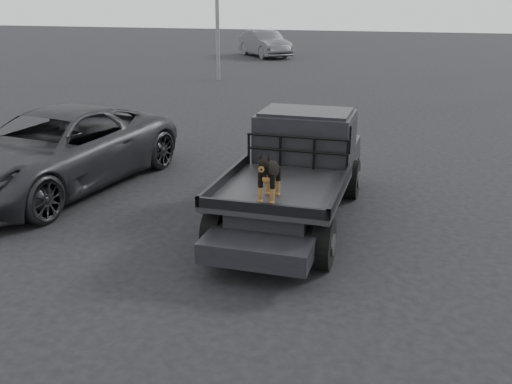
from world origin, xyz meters
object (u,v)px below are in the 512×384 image
(parked_suv, at_px, (55,150))
(distant_car_a, at_px, (265,44))
(flatbed_ute, at_px, (294,196))
(dog, at_px, (270,175))

(parked_suv, height_order, distant_car_a, distant_car_a)
(flatbed_ute, height_order, parked_suv, parked_suv)
(parked_suv, bearing_deg, flatbed_ute, 3.03)
(parked_suv, bearing_deg, dog, -13.05)
(dog, height_order, distant_car_a, distant_car_a)
(flatbed_ute, bearing_deg, distant_car_a, 106.40)
(parked_suv, relative_size, distant_car_a, 1.14)
(flatbed_ute, xyz_separation_m, parked_suv, (-5.10, 0.43, 0.34))
(flatbed_ute, bearing_deg, parked_suv, 175.19)
(parked_suv, bearing_deg, distant_car_a, 104.23)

